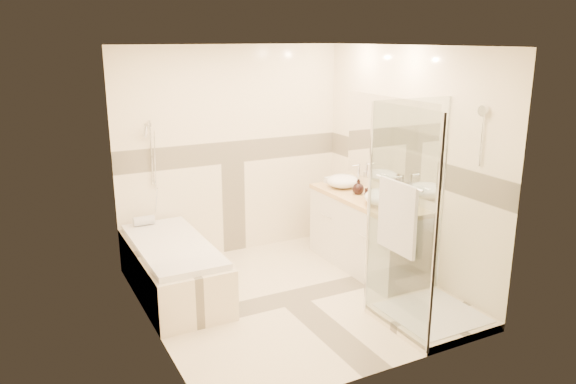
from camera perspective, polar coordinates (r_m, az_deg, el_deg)
name	(u,v)px	position (r m, az deg, el deg)	size (l,w,h in m)	color
room	(295,178)	(5.45, 0.73, 1.46)	(2.82, 3.02, 2.52)	#F7E6C4
bathtub	(173,266)	(5.93, -11.60, -7.35)	(0.75, 1.70, 0.56)	#FCEBC9
vanity	(366,233)	(6.46, 7.91, -4.11)	(0.58, 1.62, 0.85)	white
shower_enclosure	(420,271)	(5.34, 13.24, -7.80)	(0.96, 0.93, 2.04)	#FCEBC9
vessel_sink_near	(343,181)	(6.68, 5.58, 1.12)	(0.39, 0.39, 0.16)	white
vessel_sink_far	(385,197)	(6.04, 9.80, -0.52)	(0.44, 0.44, 0.17)	white
faucet_near	(358,173)	(6.78, 7.14, 1.93)	(0.11, 0.03, 0.26)	silver
faucet_far	(401,187)	(6.14, 11.44, 0.54)	(0.13, 0.03, 0.31)	silver
amenity_bottle_a	(369,191)	(6.26, 8.19, 0.07)	(0.07, 0.07, 0.16)	black
amenity_bottle_b	(358,187)	(6.42, 7.15, 0.55)	(0.14, 0.14, 0.17)	black
folded_towels	(333,181)	(6.86, 4.64, 1.15)	(0.13, 0.22, 0.07)	silver
rolled_towel	(144,221)	(6.42, -14.44, -2.85)	(0.10, 0.10, 0.23)	silver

